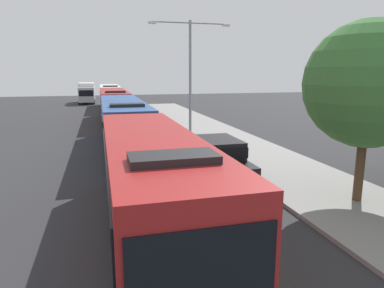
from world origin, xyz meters
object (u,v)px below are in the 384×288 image
Objects in this scene: bus_second_in_line at (123,123)px; bus_fourth_in_line at (110,96)px; bus_lead at (152,181)px; streetlamp_mid at (190,65)px; bus_middle at (114,105)px; white_suv at (219,158)px; roadside_tree at (368,85)px; box_truck_oncoming at (87,92)px.

bus_fourth_in_line is (0.00, 26.29, 0.00)m from bus_second_in_line.
bus_lead is 17.52m from streetlamp_mid.
bus_middle is (-0.00, 12.99, -0.00)m from bus_second_in_line.
bus_fourth_in_line reaches higher than white_suv.
white_suv is 0.54× the size of streetlamp_mid.
streetlamp_mid reaches higher than bus_middle.
bus_fourth_in_line is 38.86m from roadside_tree.
white_suv is 6.58m from roadside_tree.
bus_lead is at bearing -176.04° from roadside_tree.
white_suv is (3.70, -20.65, -0.66)m from bus_middle.
bus_second_in_line is 1.47× the size of streetlamp_mid.
bus_lead is 0.89× the size of bus_middle.
bus_second_in_line is 7.65m from streetlamp_mid.
bus_lead is at bearing -90.00° from bus_middle.
bus_lead is 1.44× the size of box_truck_oncoming.
roadside_tree reaches higher than bus_lead.
box_truck_oncoming is at bearing 99.08° from white_suv.
bus_fourth_in_line is (0.00, 38.53, 0.00)m from bus_lead.
white_suv is at bearing -83.78° from bus_fourth_in_line.
box_truck_oncoming is at bearing 102.92° from roadside_tree.
bus_middle and bus_fourth_in_line have the same top height.
streetlamp_mid is at bearing -76.37° from bus_fourth_in_line.
bus_fourth_in_line is at bearing 90.00° from bus_middle.
bus_second_in_line is (0.00, 12.24, 0.00)m from bus_lead.
bus_middle is 13.31m from bus_fourth_in_line.
box_truck_oncoming is (-3.30, 48.35, 0.01)m from bus_lead.
bus_second_in_line is 26.29m from bus_fourth_in_line.
roadside_tree is at bearing -81.78° from streetlamp_mid.
bus_fourth_in_line is 1.93× the size of roadside_tree.
roadside_tree reaches higher than bus_middle.
streetlamp_mid is (5.40, -8.95, 3.62)m from bus_middle.
bus_middle is 0.95× the size of bus_fourth_in_line.
box_truck_oncoming is at bearing 105.17° from streetlamp_mid.
white_suv is (3.70, -33.96, -0.66)m from bus_fourth_in_line.
box_truck_oncoming is (-3.30, 23.13, 0.01)m from bus_middle.
streetlamp_mid is (5.40, 16.27, 3.63)m from bus_lead.
roadside_tree reaches higher than box_truck_oncoming.
bus_fourth_in_line is at bearing 103.63° from streetlamp_mid.
streetlamp_mid is (1.70, 11.70, 4.28)m from white_suv.
bus_lead is at bearing -86.09° from box_truck_oncoming.
bus_second_in_line is 12.99m from bus_middle.
streetlamp_mid is 15.93m from roadside_tree.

